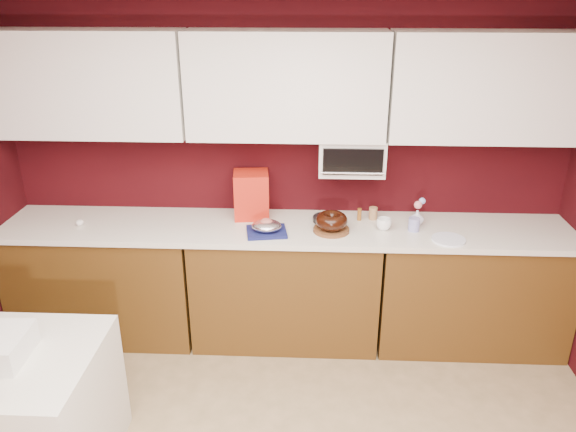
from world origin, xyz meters
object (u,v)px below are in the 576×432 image
(bundt_cake, at_px, (332,221))
(flower_vase, at_px, (417,216))
(coffee_mug, at_px, (384,223))
(toaster_oven, at_px, (351,155))
(foil_ham_nest, at_px, (267,226))
(dining_table, at_px, (8,415))
(pandoro_box, at_px, (251,195))
(blue_jar, at_px, (414,224))

(bundt_cake, distance_m, flower_vase, 0.62)
(coffee_mug, xyz_separation_m, flower_vase, (0.24, 0.10, 0.01))
(toaster_oven, bearing_deg, foil_ham_nest, -153.31)
(dining_table, bearing_deg, pandoro_box, 52.77)
(coffee_mug, distance_m, flower_vase, 0.26)
(bundt_cake, xyz_separation_m, flower_vase, (0.60, 0.15, -0.02))
(coffee_mug, xyz_separation_m, blue_jar, (0.21, -0.01, -0.00))
(bundt_cake, relative_size, coffee_mug, 2.20)
(toaster_oven, relative_size, bundt_cake, 2.06)
(dining_table, relative_size, foil_ham_nest, 4.93)
(pandoro_box, distance_m, blue_jar, 1.16)
(blue_jar, bearing_deg, foil_ham_nest, -174.90)
(foil_ham_nest, relative_size, coffee_mug, 2.05)
(pandoro_box, bearing_deg, bundt_cake, -29.26)
(pandoro_box, relative_size, blue_jar, 3.63)
(bundt_cake, distance_m, blue_jar, 0.57)
(foil_ham_nest, height_order, coffee_mug, coffee_mug)
(toaster_oven, xyz_separation_m, bundt_cake, (-0.13, -0.24, -0.39))
(coffee_mug, height_order, blue_jar, coffee_mug)
(toaster_oven, relative_size, foil_ham_nest, 2.22)
(foil_ham_nest, relative_size, blue_jar, 2.20)
(pandoro_box, bearing_deg, dining_table, -133.56)
(toaster_oven, xyz_separation_m, dining_table, (-1.85, -1.50, -1.00))
(toaster_oven, bearing_deg, blue_jar, -24.49)
(bundt_cake, bearing_deg, flower_vase, 13.87)
(bundt_cake, xyz_separation_m, foil_ham_nest, (-0.44, -0.05, -0.03))
(coffee_mug, relative_size, flower_vase, 0.83)
(pandoro_box, height_order, flower_vase, pandoro_box)
(dining_table, distance_m, coffee_mug, 2.53)
(toaster_oven, bearing_deg, flower_vase, -10.73)
(foil_ham_nest, height_order, pandoro_box, pandoro_box)
(toaster_oven, height_order, flower_vase, toaster_oven)
(dining_table, relative_size, flower_vase, 8.35)
(pandoro_box, distance_m, flower_vase, 1.18)
(toaster_oven, height_order, bundt_cake, toaster_oven)
(bundt_cake, relative_size, blue_jar, 2.36)
(dining_table, bearing_deg, foil_ham_nest, 43.61)
(flower_vase, bearing_deg, coffee_mug, -157.18)
(dining_table, xyz_separation_m, flower_vase, (2.32, 1.42, 0.58))
(dining_table, xyz_separation_m, bundt_cake, (1.72, 1.27, 0.61))
(bundt_cake, distance_m, foil_ham_nest, 0.44)
(blue_jar, xyz_separation_m, flower_vase, (0.04, 0.11, 0.01))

